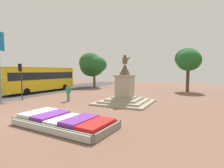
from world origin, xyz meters
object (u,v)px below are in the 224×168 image
flower_planter (64,122)px  statue_monument (125,93)px  traffic_light_mid_block (21,75)px  city_bus (41,78)px  pedestrian_near_planter (68,91)px

flower_planter → statue_monument: 8.10m
flower_planter → traffic_light_mid_block: size_ratio=1.56×
flower_planter → traffic_light_mid_block: bearing=154.2°
traffic_light_mid_block → city_bus: (-3.87, 6.04, -0.64)m
flower_planter → pedestrian_near_planter: (-5.07, 6.43, 0.76)m
city_bus → pedestrian_near_planter: 9.95m
traffic_light_mid_block → pedestrian_near_planter: (4.96, 1.58, -1.67)m
flower_planter → pedestrian_near_planter: pedestrian_near_planter is taller
statue_monument → traffic_light_mid_block: bearing=-163.1°
flower_planter → city_bus: 17.75m
statue_monument → pedestrian_near_planter: 5.78m
statue_monument → city_bus: statue_monument is taller
pedestrian_near_planter → traffic_light_mid_block: bearing=-162.4°
statue_monument → pedestrian_near_planter: bearing=-163.7°
flower_planter → pedestrian_near_planter: size_ratio=3.42×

